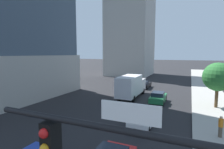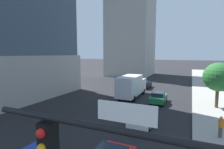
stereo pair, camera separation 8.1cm
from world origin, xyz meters
TOP-DOWN VIEW (x-y plane):
  - sidewalk at (8.28, 20.00)m, footprint 4.84×120.00m
  - construction_building at (-11.57, 53.24)m, footprint 16.66×14.38m
  - street_tree at (8.47, 24.36)m, footprint 3.36×3.36m
  - car_black at (-2.40, 33.61)m, footprint 1.87×4.10m
  - car_white at (1.76, 15.59)m, footprint 1.79×4.24m
  - car_green at (1.76, 24.03)m, footprint 1.79×4.04m
  - box_truck at (-2.40, 25.38)m, footprint 2.39×7.93m
  - pedestrian_orange_shirt at (7.79, 15.71)m, footprint 0.34×0.34m

SIDE VIEW (x-z plane):
  - sidewalk at x=8.28m, z-range 0.00..0.15m
  - car_white at x=1.76m, z-range -0.02..1.40m
  - car_black at x=-2.40m, z-range 0.02..1.42m
  - car_green at x=1.76m, z-range -0.01..1.51m
  - pedestrian_orange_shirt at x=7.79m, z-range 0.16..1.81m
  - box_truck at x=-2.40m, z-range 0.15..3.47m
  - street_tree at x=8.47m, z-range 1.12..6.45m
  - construction_building at x=-11.57m, z-range -3.11..41.08m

